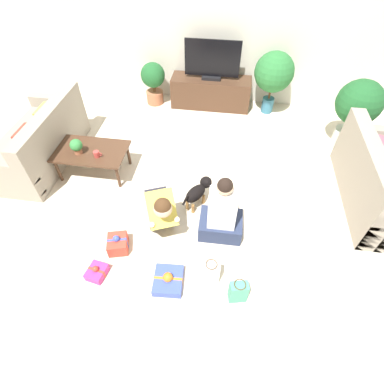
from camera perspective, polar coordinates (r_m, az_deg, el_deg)
ground_plane at (r=4.27m, az=0.54°, el=0.07°), size 16.00×16.00×0.00m
wall_back at (r=5.82m, az=4.78°, el=28.68°), size 8.40×0.06×2.60m
sofa_left at (r=5.13m, az=-26.94°, el=8.34°), size 0.86×1.77×0.88m
sofa_right at (r=4.65m, az=32.04°, el=1.45°), size 0.86×1.77×0.88m
coffee_table at (r=4.56m, az=-18.62°, el=7.11°), size 1.01×0.62×0.41m
tv_console at (r=5.96m, az=3.58°, el=18.41°), size 1.46×0.46×0.55m
tv at (r=5.70m, az=3.87°, el=23.49°), size 0.97×0.20×0.68m
potted_plant_corner_right at (r=5.31m, az=29.02°, el=14.07°), size 0.67×0.67×1.11m
potted_plant_back_right at (r=5.73m, az=15.33°, el=20.96°), size 0.68×0.68×1.11m
potted_plant_back_left at (r=6.00m, az=-7.38°, el=20.39°), size 0.44×0.44×0.78m
person_kneeling at (r=3.64m, az=-6.02°, el=-3.14°), size 0.58×0.79×0.76m
person_sitting at (r=3.56m, az=5.66°, el=-4.45°), size 0.53×0.48×0.97m
dog at (r=3.94m, az=1.22°, el=0.21°), size 0.36×0.49×0.37m
gift_box_a at (r=3.43m, az=-4.56°, el=-16.39°), size 0.34×0.37×0.18m
gift_box_b at (r=3.72m, az=-13.95°, el=-9.55°), size 0.28×0.30×0.24m
gift_box_c at (r=3.62m, az=-17.68°, el=-14.33°), size 0.23×0.25×0.16m
gift_bag_a at (r=3.37m, az=3.59°, el=-14.90°), size 0.20×0.13×0.31m
gift_bag_b at (r=3.29m, az=8.80°, el=-18.26°), size 0.21×0.15×0.33m
mug at (r=4.36m, az=-17.68°, el=6.89°), size 0.12×0.08×0.09m
tabletop_plant at (r=4.47m, az=-21.16°, el=8.18°), size 0.17×0.17×0.22m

